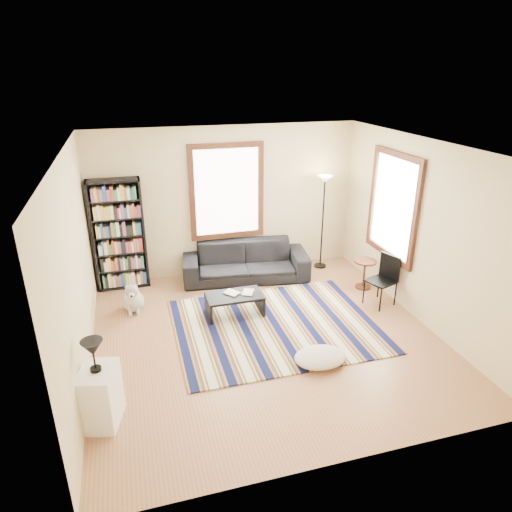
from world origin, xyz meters
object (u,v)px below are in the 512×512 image
object	(u,v)px
sofa	(245,261)
dog	(133,295)
bookshelf	(119,235)
white_cabinet	(100,396)
folding_chair	(381,281)
floor_cushion	(320,357)
coffee_table	(235,305)
side_table	(364,274)
floor_lamp	(323,223)

from	to	relation	value
sofa	dog	distance (m)	2.22
bookshelf	white_cabinet	world-z (taller)	bookshelf
folding_chair	floor_cushion	bearing A→B (deg)	-162.15
coffee_table	folding_chair	distance (m)	2.48
bookshelf	dog	xyz separation A→B (m)	(0.13, -0.98, -0.73)
sofa	side_table	xyz separation A→B (m)	(1.97, -1.00, -0.07)
floor_lamp	dog	bearing A→B (deg)	-167.57
folding_chair	white_cabinet	world-z (taller)	folding_chair
folding_chair	dog	bearing A→B (deg)	146.83
dog	floor_lamp	bearing A→B (deg)	15.16
sofa	white_cabinet	xyz separation A→B (m)	(-2.53, -3.26, 0.01)
bookshelf	coffee_table	world-z (taller)	bookshelf
floor_cushion	folding_chair	size ratio (longest dim) A/B	0.85
bookshelf	floor_cushion	world-z (taller)	bookshelf
bookshelf	floor_cushion	size ratio (longest dim) A/B	2.74
bookshelf	floor_lamp	size ratio (longest dim) A/B	1.08
floor_cushion	side_table	bearing A→B (deg)	48.73
floor_lamp	folding_chair	distance (m)	1.84
floor_cushion	side_table	world-z (taller)	side_table
sofa	bookshelf	bearing A→B (deg)	-179.24
white_cabinet	dog	xyz separation A→B (m)	(0.43, 2.55, -0.08)
sofa	coffee_table	distance (m)	1.42
coffee_table	folding_chair	world-z (taller)	folding_chair
coffee_table	side_table	xyz separation A→B (m)	(2.49, 0.31, 0.09)
coffee_table	white_cabinet	size ratio (longest dim) A/B	1.29
floor_cushion	side_table	xyz separation A→B (m)	(1.68, 1.91, 0.18)
white_cabinet	dog	distance (m)	2.58
white_cabinet	sofa	bearing A→B (deg)	67.07
folding_chair	dog	size ratio (longest dim) A/B	1.57
coffee_table	sofa	bearing A→B (deg)	68.08
bookshelf	dog	world-z (taller)	bookshelf
floor_cushion	dog	xyz separation A→B (m)	(-2.39, 2.20, 0.18)
floor_cushion	side_table	distance (m)	2.55
coffee_table	floor_cushion	world-z (taller)	coffee_table
floor_lamp	white_cabinet	xyz separation A→B (m)	(-4.12, -3.36, -0.58)
sofa	white_cabinet	size ratio (longest dim) A/B	3.34
floor_cushion	folding_chair	world-z (taller)	folding_chair
coffee_table	dog	xyz separation A→B (m)	(-1.57, 0.60, 0.09)
floor_lamp	side_table	xyz separation A→B (m)	(0.38, -1.10, -0.66)
sofa	bookshelf	xyz separation A→B (m)	(-2.23, 0.27, 0.66)
floor_lamp	dog	size ratio (longest dim) A/B	3.39
sofa	bookshelf	world-z (taller)	bookshelf
floor_cushion	floor_lamp	distance (m)	3.39
sofa	coffee_table	size ratio (longest dim) A/B	2.60
floor_lamp	side_table	bearing A→B (deg)	-71.12
floor_cushion	white_cabinet	bearing A→B (deg)	-172.98
floor_lamp	dog	world-z (taller)	floor_lamp
sofa	dog	bearing A→B (deg)	-153.60
folding_chair	white_cabinet	size ratio (longest dim) A/B	1.23
sofa	floor_lamp	distance (m)	1.70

